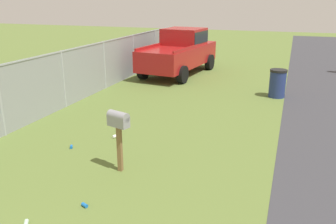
% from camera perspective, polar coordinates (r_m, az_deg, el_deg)
% --- Properties ---
extents(mailbox, '(0.32, 0.50, 1.31)m').
position_cam_1_polar(mailbox, '(7.16, -8.05, -1.95)').
color(mailbox, brown).
rests_on(mailbox, ground).
extents(pickup_truck, '(5.28, 2.64, 2.09)m').
position_cam_1_polar(pickup_truck, '(16.83, 1.99, 9.99)').
color(pickup_truck, maroon).
rests_on(pickup_truck, ground).
extents(trash_bin, '(0.61, 0.61, 1.02)m').
position_cam_1_polar(trash_bin, '(13.37, 17.37, 4.47)').
color(trash_bin, navy).
rests_on(trash_bin, ground).
extents(fence_section, '(18.94, 0.07, 1.87)m').
position_cam_1_polar(fence_section, '(13.04, -13.21, 6.71)').
color(fence_section, '#9EA3A8').
rests_on(fence_section, ground).
extents(litter_can_midfield_b, '(0.14, 0.12, 0.07)m').
position_cam_1_polar(litter_can_midfield_b, '(8.86, -15.45, -5.46)').
color(litter_can_midfield_b, blue).
rests_on(litter_can_midfield_b, ground).
extents(litter_can_by_mailbox, '(0.11, 0.14, 0.07)m').
position_cam_1_polar(litter_can_by_mailbox, '(6.48, -13.39, -14.51)').
color(litter_can_by_mailbox, blue).
rests_on(litter_can_by_mailbox, ground).
extents(litter_cup_near_hydrant, '(0.12, 0.11, 0.08)m').
position_cam_1_polar(litter_cup_near_hydrant, '(9.23, -8.73, -3.95)').
color(litter_cup_near_hydrant, white).
rests_on(litter_cup_near_hydrant, ground).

